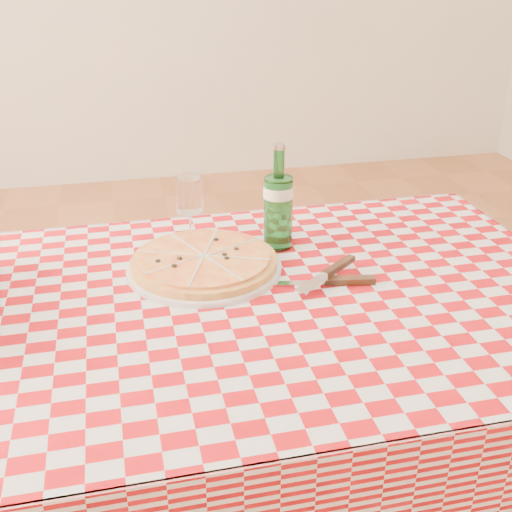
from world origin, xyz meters
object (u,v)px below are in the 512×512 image
Objects in this scene: dining_table at (272,336)px; pizza_plate at (204,261)px; water_bottle at (278,197)px; wine_glass at (190,210)px.

dining_table is 0.22m from pizza_plate.
water_bottle is 1.52× the size of wine_glass.
water_bottle is (0.07, 0.22, 0.22)m from dining_table.
dining_table is 7.44× the size of wine_glass.
wine_glass is at bearing 92.55° from pizza_plate.
dining_table is at bearing -107.40° from water_bottle.
pizza_plate is 2.07× the size of wine_glass.
water_bottle is at bearing 23.55° from pizza_plate.
pizza_plate is at bearing -156.45° from water_bottle.
pizza_plate reaches higher than dining_table.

